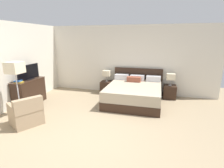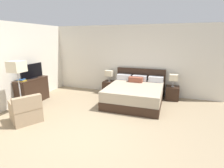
{
  "view_description": "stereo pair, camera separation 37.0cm",
  "coord_description": "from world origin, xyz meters",
  "px_view_note": "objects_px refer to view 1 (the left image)",
  "views": [
    {
      "loc": [
        1.4,
        -3.2,
        2.15
      ],
      "look_at": [
        0.01,
        1.97,
        0.75
      ],
      "focal_mm": 28.0,
      "sensor_mm": 36.0,
      "label": 1
    },
    {
      "loc": [
        1.76,
        -3.09,
        2.15
      ],
      "look_at": [
        0.01,
        1.97,
        0.75
      ],
      "focal_mm": 28.0,
      "sensor_mm": 36.0,
      "label": 2
    }
  ],
  "objects_px": {
    "table_lamp_left": "(107,73)",
    "armchair_by_window": "(26,114)",
    "tv": "(28,72)",
    "nightstand_right": "(170,92)",
    "bed": "(134,93)",
    "book_blue_cover": "(18,81)",
    "dresser": "(29,92)",
    "floor_lamp": "(15,70)",
    "nightstand_left": "(107,87)",
    "book_red_cover": "(19,82)",
    "table_lamp_right": "(171,77)"
  },
  "relations": [
    {
      "from": "tv",
      "to": "armchair_by_window",
      "type": "distance_m",
      "value": 1.8
    },
    {
      "from": "nightstand_right",
      "to": "dresser",
      "type": "relative_size",
      "value": 0.42
    },
    {
      "from": "floor_lamp",
      "to": "nightstand_right",
      "type": "bearing_deg",
      "value": 32.85
    },
    {
      "from": "book_red_cover",
      "to": "nightstand_left",
      "type": "bearing_deg",
      "value": 46.37
    },
    {
      "from": "bed",
      "to": "table_lamp_right",
      "type": "bearing_deg",
      "value": 31.6
    },
    {
      "from": "table_lamp_left",
      "to": "tv",
      "type": "height_order",
      "value": "tv"
    },
    {
      "from": "table_lamp_right",
      "to": "floor_lamp",
      "type": "height_order",
      "value": "floor_lamp"
    },
    {
      "from": "book_blue_cover",
      "to": "armchair_by_window",
      "type": "bearing_deg",
      "value": -42.0
    },
    {
      "from": "tv",
      "to": "book_red_cover",
      "type": "height_order",
      "value": "tv"
    },
    {
      "from": "nightstand_left",
      "to": "table_lamp_right",
      "type": "distance_m",
      "value": 2.48
    },
    {
      "from": "table_lamp_right",
      "to": "tv",
      "type": "xyz_separation_m",
      "value": [
        -4.57,
        -1.77,
        0.25
      ]
    },
    {
      "from": "bed",
      "to": "table_lamp_right",
      "type": "distance_m",
      "value": 1.5
    },
    {
      "from": "floor_lamp",
      "to": "book_blue_cover",
      "type": "bearing_deg",
      "value": 130.59
    },
    {
      "from": "book_blue_cover",
      "to": "table_lamp_left",
      "type": "bearing_deg",
      "value": 46.06
    },
    {
      "from": "nightstand_right",
      "to": "book_blue_cover",
      "type": "bearing_deg",
      "value": -153.93
    },
    {
      "from": "armchair_by_window",
      "to": "book_blue_cover",
      "type": "bearing_deg",
      "value": 138.0
    },
    {
      "from": "bed",
      "to": "armchair_by_window",
      "type": "xyz_separation_m",
      "value": [
        -2.43,
        -2.35,
        -0.04
      ]
    },
    {
      "from": "bed",
      "to": "book_blue_cover",
      "type": "bearing_deg",
      "value": -156.04
    },
    {
      "from": "table_lamp_left",
      "to": "book_blue_cover",
      "type": "relative_size",
      "value": 2.32
    },
    {
      "from": "tv",
      "to": "book_red_cover",
      "type": "xyz_separation_m",
      "value": [
        0.02,
        -0.47,
        -0.22
      ]
    },
    {
      "from": "table_lamp_right",
      "to": "book_red_cover",
      "type": "height_order",
      "value": "table_lamp_right"
    },
    {
      "from": "book_red_cover",
      "to": "book_blue_cover",
      "type": "bearing_deg",
      "value": 180.0
    },
    {
      "from": "tv",
      "to": "book_blue_cover",
      "type": "relative_size",
      "value": 4.94
    },
    {
      "from": "nightstand_left",
      "to": "armchair_by_window",
      "type": "xyz_separation_m",
      "value": [
        -1.22,
        -3.09,
        0.04
      ]
    },
    {
      "from": "bed",
      "to": "book_blue_cover",
      "type": "height_order",
      "value": "bed"
    },
    {
      "from": "nightstand_right",
      "to": "book_red_cover",
      "type": "distance_m",
      "value": 5.11
    },
    {
      "from": "book_blue_cover",
      "to": "dresser",
      "type": "bearing_deg",
      "value": 89.12
    },
    {
      "from": "dresser",
      "to": "tv",
      "type": "bearing_deg",
      "value": 87.74
    },
    {
      "from": "floor_lamp",
      "to": "bed",
      "type": "bearing_deg",
      "value": 33.37
    },
    {
      "from": "dresser",
      "to": "armchair_by_window",
      "type": "relative_size",
      "value": 1.23
    },
    {
      "from": "nightstand_right",
      "to": "dresser",
      "type": "xyz_separation_m",
      "value": [
        -4.57,
        -1.83,
        0.19
      ]
    },
    {
      "from": "table_lamp_left",
      "to": "book_blue_cover",
      "type": "distance_m",
      "value": 3.11
    },
    {
      "from": "bed",
      "to": "table_lamp_right",
      "type": "relative_size",
      "value": 4.69
    },
    {
      "from": "table_lamp_left",
      "to": "armchair_by_window",
      "type": "height_order",
      "value": "table_lamp_left"
    },
    {
      "from": "book_blue_cover",
      "to": "floor_lamp",
      "type": "relative_size",
      "value": 0.12
    },
    {
      "from": "book_blue_cover",
      "to": "armchair_by_window",
      "type": "relative_size",
      "value": 0.21
    },
    {
      "from": "dresser",
      "to": "tv",
      "type": "xyz_separation_m",
      "value": [
        0.0,
        0.06,
        0.64
      ]
    },
    {
      "from": "tv",
      "to": "table_lamp_left",
      "type": "bearing_deg",
      "value": 39.47
    },
    {
      "from": "tv",
      "to": "book_blue_cover",
      "type": "xyz_separation_m",
      "value": [
        -0.01,
        -0.47,
        -0.18
      ]
    },
    {
      "from": "tv",
      "to": "nightstand_right",
      "type": "bearing_deg",
      "value": 21.18
    },
    {
      "from": "armchair_by_window",
      "to": "nightstand_right",
      "type": "bearing_deg",
      "value": 40.34
    },
    {
      "from": "armchair_by_window",
      "to": "book_red_cover",
      "type": "bearing_deg",
      "value": 137.22
    },
    {
      "from": "bed",
      "to": "book_blue_cover",
      "type": "xyz_separation_m",
      "value": [
        -3.37,
        -1.5,
        0.56
      ]
    },
    {
      "from": "floor_lamp",
      "to": "nightstand_left",
      "type": "bearing_deg",
      "value": 56.84
    },
    {
      "from": "nightstand_left",
      "to": "floor_lamp",
      "type": "height_order",
      "value": "floor_lamp"
    },
    {
      "from": "table_lamp_right",
      "to": "table_lamp_left",
      "type": "bearing_deg",
      "value": 180.0
    },
    {
      "from": "dresser",
      "to": "floor_lamp",
      "type": "distance_m",
      "value": 1.3
    },
    {
      "from": "dresser",
      "to": "tv",
      "type": "height_order",
      "value": "tv"
    },
    {
      "from": "tv",
      "to": "armchair_by_window",
      "type": "xyz_separation_m",
      "value": [
        0.93,
        -1.32,
        -0.79
      ]
    },
    {
      "from": "bed",
      "to": "tv",
      "type": "distance_m",
      "value": 3.59
    }
  ]
}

